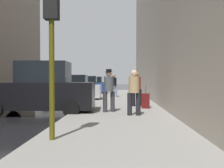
{
  "coord_description": "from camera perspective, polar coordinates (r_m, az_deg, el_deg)",
  "views": [
    {
      "loc": [
        6.04,
        -10.97,
        1.52
      ],
      "look_at": [
        5.45,
        6.6,
        1.16
      ],
      "focal_mm": 40.0,
      "sensor_mm": 36.0,
      "label": 1
    }
  ],
  "objects": [
    {
      "name": "traffic_light",
      "position": [
        5.9,
        -13.63,
        13.24
      ],
      "size": [
        0.32,
        0.32,
        3.6
      ],
      "color": "#514C0F",
      "rests_on": "sidewalk"
    },
    {
      "name": "pedestrian_in_red_jacket",
      "position": [
        12.56,
        5.67,
        -0.73
      ],
      "size": [
        0.5,
        0.41,
        1.71
      ],
      "color": "black",
      "rests_on": "sidewalk"
    },
    {
      "name": "rolling_suitcase",
      "position": [
        11.88,
        7.7,
        -3.81
      ],
      "size": [
        0.44,
        0.61,
        1.04
      ],
      "color": "#591414",
      "rests_on": "sidewalk"
    },
    {
      "name": "pedestrian_in_tan_coat",
      "position": [
        9.39,
        5.04,
        -1.37
      ],
      "size": [
        0.5,
        0.4,
        1.71
      ],
      "color": "black",
      "rests_on": "sidewalk"
    },
    {
      "name": "parked_dark_green_sedan",
      "position": [
        30.95,
        -4.38,
        -0.06
      ],
      "size": [
        4.25,
        2.15,
        1.79
      ],
      "color": "#193828",
      "rests_on": "ground_plane"
    },
    {
      "name": "pedestrian_with_beanie",
      "position": [
        10.34,
        -0.73,
        -0.96
      ],
      "size": [
        0.53,
        0.49,
        1.78
      ],
      "color": "#333338",
      "rests_on": "sidewalk"
    },
    {
      "name": "pedestrian_in_jeans",
      "position": [
        18.84,
        0.44,
        -0.09
      ],
      "size": [
        0.52,
        0.45,
        1.71
      ],
      "color": "#728CB2",
      "rests_on": "sidewalk"
    },
    {
      "name": "parked_blue_sedan",
      "position": [
        24.11,
        -6.18,
        -0.42
      ],
      "size": [
        4.24,
        2.14,
        1.79
      ],
      "color": "navy",
      "rests_on": "ground_plane"
    },
    {
      "name": "parked_silver_sedan",
      "position": [
        17.24,
        -9.44,
        -1.07
      ],
      "size": [
        4.22,
        2.1,
        1.79
      ],
      "color": "#B7BABF",
      "rests_on": "ground_plane"
    },
    {
      "name": "fire_hydrant",
      "position": [
        13.34,
        -4.94,
        -3.23
      ],
      "size": [
        0.42,
        0.22,
        0.7
      ],
      "color": "red",
      "rests_on": "sidewalk"
    },
    {
      "name": "parked_black_suv",
      "position": [
        11.06,
        -15.96,
        -1.4
      ],
      "size": [
        4.66,
        2.18,
        2.25
      ],
      "color": "black",
      "rests_on": "ground_plane"
    },
    {
      "name": "sidewalk",
      "position": [
        11.06,
        1.7,
        -6.34
      ],
      "size": [
        4.0,
        40.0,
        0.15
      ],
      "primitive_type": "cube",
      "color": "gray",
      "rests_on": "ground_plane"
    }
  ]
}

